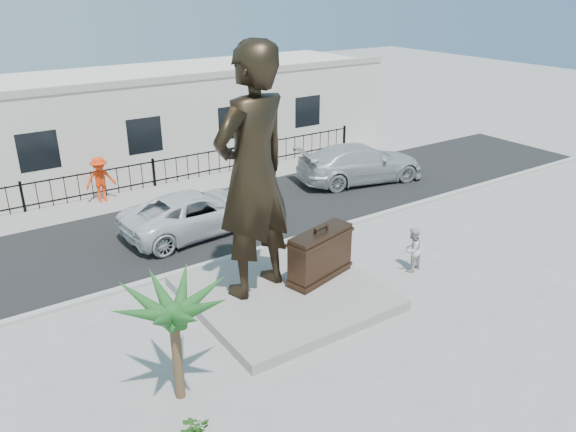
% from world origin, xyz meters
% --- Properties ---
extents(ground, '(100.00, 100.00, 0.00)m').
position_xyz_m(ground, '(0.00, 0.00, 0.00)').
color(ground, '#9E9991').
rests_on(ground, ground).
extents(street, '(40.00, 7.00, 0.01)m').
position_xyz_m(street, '(0.00, 8.00, 0.01)').
color(street, black).
rests_on(street, ground).
extents(curb, '(40.00, 0.25, 0.12)m').
position_xyz_m(curb, '(0.00, 4.50, 0.06)').
color(curb, '#A5A399').
rests_on(curb, ground).
extents(far_sidewalk, '(40.00, 2.50, 0.02)m').
position_xyz_m(far_sidewalk, '(0.00, 12.00, 0.01)').
color(far_sidewalk, '#9E9991').
rests_on(far_sidewalk, ground).
extents(plinth, '(5.20, 5.20, 0.30)m').
position_xyz_m(plinth, '(-0.50, 1.50, 0.15)').
color(plinth, gray).
rests_on(plinth, ground).
extents(fence, '(22.00, 0.10, 1.20)m').
position_xyz_m(fence, '(0.00, 12.80, 0.60)').
color(fence, black).
rests_on(fence, ground).
extents(building, '(28.00, 7.00, 4.40)m').
position_xyz_m(building, '(0.00, 17.00, 2.20)').
color(building, silver).
rests_on(building, ground).
extents(statue, '(2.90, 2.27, 7.03)m').
position_xyz_m(statue, '(-1.16, 1.97, 3.81)').
color(statue, black).
rests_on(statue, plinth).
extents(suitcase, '(2.29, 1.21, 1.54)m').
position_xyz_m(suitcase, '(0.77, 1.41, 1.07)').
color(suitcase, '#362216').
rests_on(suitcase, plinth).
extents(tourist, '(0.82, 0.69, 1.48)m').
position_xyz_m(tourist, '(3.81, 0.61, 0.74)').
color(tourist, beige).
rests_on(tourist, ground).
extents(car_white, '(5.68, 2.95, 1.53)m').
position_xyz_m(car_white, '(-0.57, 7.18, 0.78)').
color(car_white, silver).
rests_on(car_white, street).
extents(car_silver, '(6.30, 3.62, 1.72)m').
position_xyz_m(car_silver, '(8.17, 8.18, 0.87)').
color(car_silver, '#AFB2B4').
rests_on(car_silver, street).
extents(worker, '(1.26, 0.73, 1.93)m').
position_xyz_m(worker, '(-2.53, 12.21, 0.98)').
color(worker, '#F6370C').
rests_on(worker, far_sidewalk).
extents(palm_tree, '(1.80, 1.80, 3.20)m').
position_xyz_m(palm_tree, '(-4.77, -0.78, 0.00)').
color(palm_tree, '#1C4D1C').
rests_on(palm_tree, ground).
extents(shrub, '(0.63, 0.56, 0.65)m').
position_xyz_m(shrub, '(-5.26, -2.62, 0.73)').
color(shrub, '#377225').
rests_on(shrub, planter).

